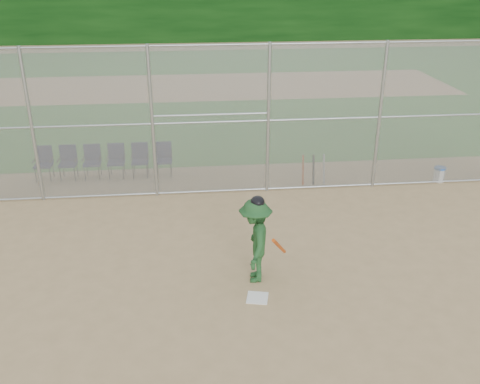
{
  "coord_description": "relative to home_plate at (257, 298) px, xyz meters",
  "views": [
    {
      "loc": [
        -1.12,
        -8.37,
        5.95
      ],
      "look_at": [
        0.0,
        2.5,
        1.1
      ],
      "focal_mm": 40.0,
      "sensor_mm": 36.0,
      "label": 1
    }
  ],
  "objects": [
    {
      "name": "chair_2",
      "position": [
        -3.97,
        6.44,
        0.47
      ],
      "size": [
        0.54,
        0.52,
        0.96
      ],
      "primitive_type": null,
      "color": "#0E1336",
      "rests_on": "ground"
    },
    {
      "name": "dirt_patch_far",
      "position": [
        -0.07,
        18.01,
        -0.0
      ],
      "size": [
        24.0,
        24.0,
        0.0
      ],
      "primitive_type": "plane",
      "color": "tan",
      "rests_on": "ground"
    },
    {
      "name": "ground",
      "position": [
        -0.07,
        0.01,
        -0.01
      ],
      "size": [
        100.0,
        100.0,
        0.0
      ],
      "primitive_type": "plane",
      "color": "tan",
      "rests_on": "ground"
    },
    {
      "name": "chair_0",
      "position": [
        -5.34,
        6.44,
        0.47
      ],
      "size": [
        0.54,
        0.52,
        0.96
      ],
      "primitive_type": null,
      "color": "#0E1336",
      "rests_on": "ground"
    },
    {
      "name": "batter_at_plate",
      "position": [
        0.04,
        0.67,
        0.87
      ],
      "size": [
        0.99,
        1.3,
        1.82
      ],
      "color": "#1F4D24",
      "rests_on": "ground"
    },
    {
      "name": "spare_bats",
      "position": [
        2.3,
        5.36,
        0.41
      ],
      "size": [
        0.66,
        0.25,
        0.85
      ],
      "color": "#D84C14",
      "rests_on": "ground"
    },
    {
      "name": "chair_4",
      "position": [
        -2.6,
        6.44,
        0.47
      ],
      "size": [
        0.54,
        0.52,
        0.96
      ],
      "primitive_type": null,
      "color": "#0E1336",
      "rests_on": "ground"
    },
    {
      "name": "grass_strip",
      "position": [
        -0.07,
        18.01,
        -0.0
      ],
      "size": [
        100.0,
        100.0,
        0.0
      ],
      "primitive_type": "plane",
      "color": "#25651E",
      "rests_on": "ground"
    },
    {
      "name": "backstop_fence",
      "position": [
        -0.07,
        5.01,
        2.06
      ],
      "size": [
        16.09,
        0.09,
        4.0
      ],
      "color": "gray",
      "rests_on": "ground"
    },
    {
      "name": "chair_5",
      "position": [
        -1.92,
        6.44,
        0.47
      ],
      "size": [
        0.54,
        0.52,
        0.96
      ],
      "primitive_type": null,
      "color": "#0E1336",
      "rests_on": "ground"
    },
    {
      "name": "water_cooler",
      "position": [
        5.94,
        5.16,
        0.21
      ],
      "size": [
        0.34,
        0.34,
        0.43
      ],
      "color": "white",
      "rests_on": "ground"
    },
    {
      "name": "chair_1",
      "position": [
        -4.65,
        6.44,
        0.47
      ],
      "size": [
        0.54,
        0.52,
        0.96
      ],
      "primitive_type": null,
      "color": "#0E1336",
      "rests_on": "ground"
    },
    {
      "name": "chair_3",
      "position": [
        -3.28,
        6.44,
        0.47
      ],
      "size": [
        0.54,
        0.52,
        0.96
      ],
      "primitive_type": null,
      "color": "#0E1336",
      "rests_on": "ground"
    },
    {
      "name": "home_plate",
      "position": [
        0.0,
        0.0,
        0.0
      ],
      "size": [
        0.47,
        0.47,
        0.02
      ],
      "primitive_type": "cube",
      "rotation": [
        0.0,
        0.0,
        -0.22
      ],
      "color": "white",
      "rests_on": "ground"
    }
  ]
}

